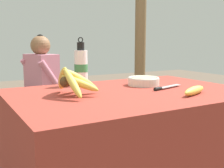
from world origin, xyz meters
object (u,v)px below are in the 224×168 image
(knife, at_px, (164,87))
(support_post_far, at_px, (141,22))
(banana_bunch_ripe, at_px, (73,81))
(serving_bowl, at_px, (144,81))
(water_bottle, at_px, (81,67))
(seated_vendor, at_px, (38,81))
(wooden_bench, at_px, (51,106))
(banana_bunch_green, at_px, (87,90))
(loose_banana_front, at_px, (194,90))

(knife, relative_size, support_post_far, 0.10)
(banana_bunch_ripe, bearing_deg, support_post_far, 45.88)
(serving_bowl, bearing_deg, water_bottle, 150.23)
(banana_bunch_ripe, height_order, serving_bowl, banana_bunch_ripe)
(seated_vendor, bearing_deg, knife, 87.17)
(banana_bunch_ripe, relative_size, knife, 1.35)
(wooden_bench, bearing_deg, seated_vendor, -161.52)
(wooden_bench, distance_m, support_post_far, 1.52)
(banana_bunch_green, bearing_deg, wooden_bench, 179.48)
(serving_bowl, distance_m, seated_vendor, 1.34)
(serving_bowl, bearing_deg, loose_banana_front, -83.09)
(wooden_bench, xyz_separation_m, support_post_far, (1.22, 0.17, 0.89))
(banana_bunch_green, bearing_deg, seated_vendor, -175.66)
(loose_banana_front, relative_size, knife, 0.92)
(banana_bunch_ripe, xyz_separation_m, banana_bunch_green, (0.72, 1.42, -0.32))
(water_bottle, bearing_deg, banana_bunch_green, 64.10)
(knife, bearing_deg, wooden_bench, 82.24)
(serving_bowl, distance_m, banana_bunch_green, 1.38)
(seated_vendor, bearing_deg, banana_bunch_green, 168.68)
(loose_banana_front, height_order, banana_bunch_green, loose_banana_front)
(banana_bunch_ripe, height_order, loose_banana_front, banana_bunch_ripe)
(wooden_bench, bearing_deg, serving_bowl, -82.16)
(water_bottle, xyz_separation_m, knife, (0.35, -0.37, -0.11))
(water_bottle, distance_m, wooden_bench, 1.26)
(banana_bunch_ripe, height_order, support_post_far, support_post_far)
(support_post_far, bearing_deg, serving_bowl, -124.71)
(banana_bunch_green, height_order, support_post_far, support_post_far)
(water_bottle, xyz_separation_m, wooden_bench, (0.15, 1.14, -0.50))
(serving_bowl, height_order, support_post_far, support_post_far)
(loose_banana_front, distance_m, seated_vendor, 1.71)
(banana_bunch_ripe, distance_m, loose_banana_front, 0.62)
(knife, bearing_deg, serving_bowl, 80.34)
(water_bottle, height_order, loose_banana_front, water_bottle)
(serving_bowl, height_order, banana_bunch_green, serving_bowl)
(banana_bunch_green, relative_size, support_post_far, 0.12)
(support_post_far, bearing_deg, knife, -121.41)
(water_bottle, bearing_deg, loose_banana_front, -56.20)
(serving_bowl, relative_size, support_post_far, 0.08)
(knife, bearing_deg, loose_banana_front, -97.41)
(support_post_far, bearing_deg, banana_bunch_green, -168.32)
(loose_banana_front, bearing_deg, knife, 97.94)
(serving_bowl, relative_size, wooden_bench, 0.15)
(knife, bearing_deg, water_bottle, 118.64)
(serving_bowl, height_order, water_bottle, water_bottle)
(seated_vendor, xyz_separation_m, support_post_far, (1.36, 0.21, 0.61))
(knife, relative_size, seated_vendor, 0.23)
(water_bottle, bearing_deg, wooden_bench, 82.45)
(knife, bearing_deg, support_post_far, 43.24)
(seated_vendor, distance_m, support_post_far, 1.50)
(water_bottle, xyz_separation_m, seated_vendor, (0.02, 1.10, -0.23))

